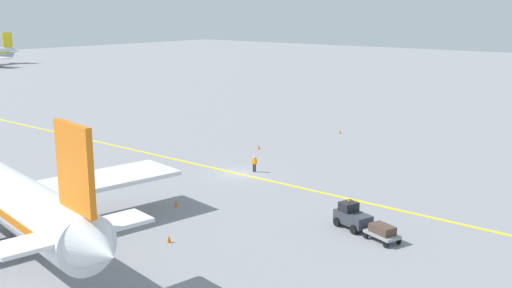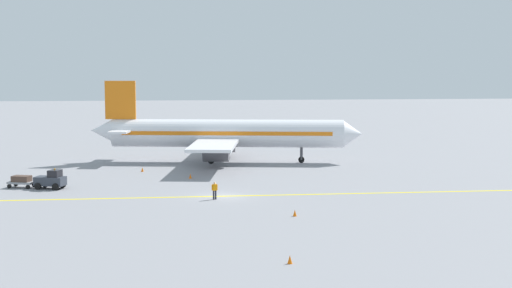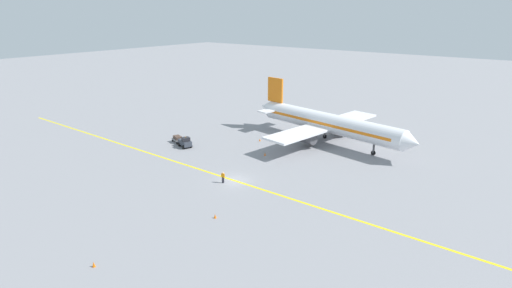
# 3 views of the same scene
# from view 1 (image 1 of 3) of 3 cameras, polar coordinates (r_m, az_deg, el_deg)

# --- Properties ---
(ground_plane) EXTENTS (400.00, 400.00, 0.00)m
(ground_plane) POSITION_cam_1_polar(r_m,az_deg,el_deg) (61.78, -1.66, -2.84)
(ground_plane) COLOR gray
(apron_yellow_centreline) EXTENTS (0.72, 120.00, 0.01)m
(apron_yellow_centreline) POSITION_cam_1_polar(r_m,az_deg,el_deg) (61.78, -1.66, -2.84)
(apron_yellow_centreline) COLOR yellow
(apron_yellow_centreline) RESTS_ON ground
(baggage_tug_dark) EXTENTS (2.49, 3.32, 2.11)m
(baggage_tug_dark) POSITION_cam_1_polar(r_m,az_deg,el_deg) (47.16, 9.15, -6.85)
(baggage_tug_dark) COLOR #333842
(baggage_tug_dark) RESTS_ON ground
(baggage_cart_trailing) EXTENTS (2.14, 2.91, 1.24)m
(baggage_cart_trailing) POSITION_cam_1_polar(r_m,az_deg,el_deg) (44.96, 11.93, -8.15)
(baggage_cart_trailing) COLOR gray
(baggage_cart_trailing) RESTS_ON ground
(ground_crew_worker) EXTENTS (0.30, 0.57, 1.68)m
(ground_crew_worker) POSITION_cam_1_polar(r_m,az_deg,el_deg) (62.21, -0.15, -1.86)
(ground_crew_worker) COLOR #23232D
(ground_crew_worker) RESTS_ON ground
(traffic_cone_near_nose) EXTENTS (0.32, 0.32, 0.55)m
(traffic_cone_near_nose) POSITION_cam_1_polar(r_m,az_deg,el_deg) (44.45, -8.29, -8.92)
(traffic_cone_near_nose) COLOR orange
(traffic_cone_near_nose) RESTS_ON ground
(traffic_cone_mid_apron) EXTENTS (0.32, 0.32, 0.55)m
(traffic_cone_mid_apron) POSITION_cam_1_polar(r_m,az_deg,el_deg) (72.45, 0.26, -0.28)
(traffic_cone_mid_apron) COLOR orange
(traffic_cone_mid_apron) RESTS_ON ground
(traffic_cone_by_wingtip) EXTENTS (0.32, 0.32, 0.55)m
(traffic_cone_by_wingtip) POSITION_cam_1_polar(r_m,az_deg,el_deg) (82.26, 8.01, 1.17)
(traffic_cone_by_wingtip) COLOR orange
(traffic_cone_by_wingtip) RESTS_ON ground
(traffic_cone_far_edge) EXTENTS (0.32, 0.32, 0.55)m
(traffic_cone_far_edge) POSITION_cam_1_polar(r_m,az_deg,el_deg) (52.04, -7.61, -5.64)
(traffic_cone_far_edge) COLOR orange
(traffic_cone_far_edge) RESTS_ON ground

